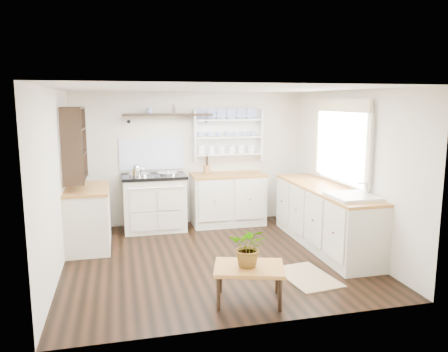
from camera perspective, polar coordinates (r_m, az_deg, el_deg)
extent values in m
cube|color=black|center=(6.16, -1.30, -10.61)|extent=(4.00, 3.80, 0.01)
cube|color=beige|center=(7.71, -4.37, 2.32)|extent=(4.00, 0.02, 2.30)
cube|color=beige|center=(6.58, 15.94, 0.70)|extent=(0.02, 3.80, 2.30)
cube|color=beige|center=(5.78, -21.10, -0.79)|extent=(0.02, 3.80, 2.30)
cube|color=white|center=(5.78, -1.38, 11.32)|extent=(4.00, 3.80, 0.01)
cube|color=white|center=(6.64, 15.15, 3.87)|extent=(0.04, 1.40, 1.00)
cube|color=white|center=(6.63, 14.99, 3.87)|extent=(0.02, 1.50, 1.10)
cube|color=#FFF2CB|center=(6.59, 15.06, 8.88)|extent=(0.04, 1.55, 0.18)
cube|color=beige|center=(7.43, -9.07, -3.59)|extent=(1.01, 0.66, 0.89)
cube|color=black|center=(7.34, -9.17, -0.02)|extent=(1.05, 0.70, 0.05)
cylinder|color=silver|center=(7.31, -10.99, 0.22)|extent=(0.34, 0.34, 0.03)
cylinder|color=silver|center=(7.35, -7.37, 0.36)|extent=(0.34, 0.34, 0.03)
cylinder|color=silver|center=(7.00, -8.89, -1.53)|extent=(0.91, 0.02, 0.02)
cube|color=beige|center=(7.66, 0.51, -3.10)|extent=(1.25, 0.60, 0.88)
cube|color=brown|center=(7.57, 0.51, 0.15)|extent=(1.27, 0.63, 0.04)
cube|color=beige|center=(6.67, 12.98, -5.30)|extent=(0.60, 2.40, 0.88)
cube|color=brown|center=(6.57, 13.13, -1.58)|extent=(0.62, 2.43, 0.04)
cube|color=white|center=(5.94, 16.35, -3.70)|extent=(0.55, 0.60, 0.28)
cylinder|color=silver|center=(6.00, 18.09, -1.70)|extent=(0.02, 0.02, 0.22)
cube|color=beige|center=(6.77, -17.26, -5.25)|extent=(0.60, 1.10, 0.88)
cube|color=brown|center=(6.68, -17.45, -1.60)|extent=(0.62, 1.13, 0.04)
cube|color=white|center=(7.78, 0.37, 5.37)|extent=(1.20, 0.03, 0.90)
cube|color=white|center=(7.69, 0.53, 5.32)|extent=(1.20, 0.22, 0.02)
cylinder|color=navy|center=(7.68, 0.52, 7.34)|extent=(0.20, 0.02, 0.20)
cube|color=black|center=(7.46, -7.34, 7.96)|extent=(1.50, 0.24, 0.04)
cone|color=black|center=(7.49, -12.37, 6.98)|extent=(0.06, 0.20, 0.06)
cone|color=black|center=(7.63, -2.49, 7.24)|extent=(0.06, 0.20, 0.06)
cube|color=black|center=(6.60, -18.96, 4.07)|extent=(0.28, 0.80, 1.05)
cylinder|color=olive|center=(7.56, -2.29, 0.87)|extent=(0.12, 0.12, 0.14)
cube|color=brown|center=(4.77, 3.29, -11.90)|extent=(0.86, 0.71, 0.04)
cylinder|color=black|center=(4.66, -0.76, -15.11)|extent=(0.04, 0.04, 0.36)
cylinder|color=black|center=(5.05, -0.47, -13.08)|extent=(0.04, 0.04, 0.36)
cylinder|color=black|center=(4.67, 7.35, -15.14)|extent=(0.04, 0.04, 0.36)
cylinder|color=black|center=(5.06, 6.95, -13.11)|extent=(0.04, 0.04, 0.36)
imported|color=#3F7233|center=(4.69, 3.32, -9.18)|extent=(0.51, 0.49, 0.44)
cube|color=#947A56|center=(5.60, 10.82, -12.81)|extent=(0.65, 0.91, 0.02)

